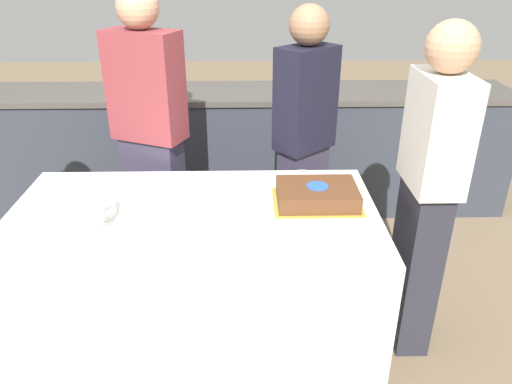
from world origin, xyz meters
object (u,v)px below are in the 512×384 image
Objects in this scene: wine_glass at (97,210)px; person_cutting_cake at (304,142)px; person_seated_right at (427,194)px; person_standing_back at (150,136)px; cake at (317,195)px; plate_stack at (92,209)px.

wine_glass is 1.29m from person_cutting_cake.
person_seated_right is 1.54m from person_standing_back.
person_cutting_cake is (0.00, 0.60, 0.04)m from cake.
cake is 0.25× the size of person_standing_back.
person_standing_back is at bearing 77.25° from plate_stack.
person_cutting_cake is 0.88m from person_standing_back.
person_seated_right reaches higher than person_cutting_cake.
person_standing_back reaches higher than wine_glass.
person_standing_back is at bearing 85.14° from wine_glass.
person_seated_right is at bearing 0.45° from plate_stack.
person_cutting_cake reaches higher than plate_stack.
plate_stack is 1.54m from person_seated_right.
wine_glass is at bearing 108.85° from person_standing_back.
plate_stack is (-1.04, -0.09, -0.02)m from cake.
cake is at bearing 15.62° from wine_glass.
person_cutting_cake is at bearing -156.29° from person_standing_back.
cake is 1.07m from person_standing_back.
wine_glass reaches higher than plate_stack.
person_standing_back reaches higher than cake.
wine_glass is 1.46m from person_seated_right.
person_seated_right is (1.45, 0.19, -0.03)m from wine_glass.
cake is 0.50m from person_seated_right.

